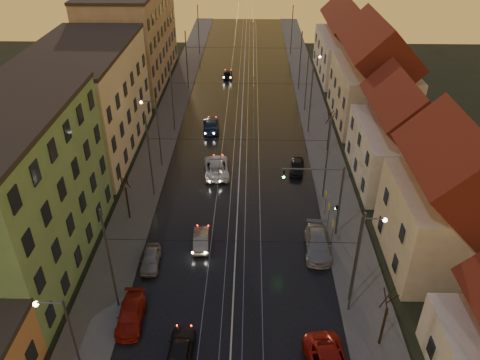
# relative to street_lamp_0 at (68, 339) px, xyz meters

# --- Properties ---
(road) EXTENTS (16.00, 120.00, 0.04)m
(road) POSITION_rel_street_lamp_0_xyz_m (9.10, 38.00, -4.87)
(road) COLOR black
(road) RESTS_ON ground
(sidewalk_left) EXTENTS (4.00, 120.00, 0.15)m
(sidewalk_left) POSITION_rel_street_lamp_0_xyz_m (-0.90, 38.00, -4.81)
(sidewalk_left) COLOR #4C4C4C
(sidewalk_left) RESTS_ON ground
(sidewalk_right) EXTENTS (4.00, 120.00, 0.15)m
(sidewalk_right) POSITION_rel_street_lamp_0_xyz_m (19.10, 38.00, -4.81)
(sidewalk_right) COLOR #4C4C4C
(sidewalk_right) RESTS_ON ground
(tram_rail_0) EXTENTS (0.06, 120.00, 0.03)m
(tram_rail_0) POSITION_rel_street_lamp_0_xyz_m (6.90, 38.00, -4.83)
(tram_rail_0) COLOR gray
(tram_rail_0) RESTS_ON road
(tram_rail_1) EXTENTS (0.06, 120.00, 0.03)m
(tram_rail_1) POSITION_rel_street_lamp_0_xyz_m (8.33, 38.00, -4.83)
(tram_rail_1) COLOR gray
(tram_rail_1) RESTS_ON road
(tram_rail_2) EXTENTS (0.06, 120.00, 0.03)m
(tram_rail_2) POSITION_rel_street_lamp_0_xyz_m (9.87, 38.00, -4.83)
(tram_rail_2) COLOR gray
(tram_rail_2) RESTS_ON road
(tram_rail_3) EXTENTS (0.06, 120.00, 0.03)m
(tram_rail_3) POSITION_rel_street_lamp_0_xyz_m (11.30, 38.00, -4.83)
(tram_rail_3) COLOR gray
(tram_rail_3) RESTS_ON road
(apartment_left_1) EXTENTS (10.00, 18.00, 13.00)m
(apartment_left_1) POSITION_rel_street_lamp_0_xyz_m (-8.40, 12.00, 1.61)
(apartment_left_1) COLOR #5E8A58
(apartment_left_1) RESTS_ON ground
(apartment_left_2) EXTENTS (10.00, 20.00, 12.00)m
(apartment_left_2) POSITION_rel_street_lamp_0_xyz_m (-8.40, 32.00, 1.11)
(apartment_left_2) COLOR beige
(apartment_left_2) RESTS_ON ground
(apartment_left_3) EXTENTS (10.00, 24.00, 14.00)m
(apartment_left_3) POSITION_rel_street_lamp_0_xyz_m (-8.40, 56.00, 2.11)
(apartment_left_3) COLOR #90715D
(apartment_left_3) RESTS_ON ground
(house_right_1) EXTENTS (8.67, 10.20, 10.80)m
(house_right_1) POSITION_rel_street_lamp_0_xyz_m (26.10, 13.00, 0.56)
(house_right_1) COLOR #BFAB92
(house_right_1) RESTS_ON ground
(house_right_2) EXTENTS (9.18, 12.24, 9.20)m
(house_right_2) POSITION_rel_street_lamp_0_xyz_m (26.10, 26.00, -0.24)
(house_right_2) COLOR beige
(house_right_2) RESTS_ON ground
(house_right_3) EXTENTS (9.18, 14.28, 11.50)m
(house_right_3) POSITION_rel_street_lamp_0_xyz_m (26.10, 41.00, 0.92)
(house_right_3) COLOR #BFAB92
(house_right_3) RESTS_ON ground
(house_right_4) EXTENTS (9.18, 16.32, 10.00)m
(house_right_4) POSITION_rel_street_lamp_0_xyz_m (26.10, 59.00, 0.16)
(house_right_4) COLOR beige
(house_right_4) RESTS_ON ground
(catenary_pole_l_1) EXTENTS (0.16, 0.16, 9.00)m
(catenary_pole_l_1) POSITION_rel_street_lamp_0_xyz_m (0.50, 7.00, -0.39)
(catenary_pole_l_1) COLOR #595B60
(catenary_pole_l_1) RESTS_ON ground
(catenary_pole_r_1) EXTENTS (0.16, 0.16, 9.00)m
(catenary_pole_r_1) POSITION_rel_street_lamp_0_xyz_m (17.70, 7.00, -0.39)
(catenary_pole_r_1) COLOR #595B60
(catenary_pole_r_1) RESTS_ON ground
(catenary_pole_l_2) EXTENTS (0.16, 0.16, 9.00)m
(catenary_pole_l_2) POSITION_rel_street_lamp_0_xyz_m (0.50, 22.00, -0.39)
(catenary_pole_l_2) COLOR #595B60
(catenary_pole_l_2) RESTS_ON ground
(catenary_pole_r_2) EXTENTS (0.16, 0.16, 9.00)m
(catenary_pole_r_2) POSITION_rel_street_lamp_0_xyz_m (17.70, 22.00, -0.39)
(catenary_pole_r_2) COLOR #595B60
(catenary_pole_r_2) RESTS_ON ground
(catenary_pole_l_3) EXTENTS (0.16, 0.16, 9.00)m
(catenary_pole_l_3) POSITION_rel_street_lamp_0_xyz_m (0.50, 37.00, -0.39)
(catenary_pole_l_3) COLOR #595B60
(catenary_pole_l_3) RESTS_ON ground
(catenary_pole_r_3) EXTENTS (0.16, 0.16, 9.00)m
(catenary_pole_r_3) POSITION_rel_street_lamp_0_xyz_m (17.70, 37.00, -0.39)
(catenary_pole_r_3) COLOR #595B60
(catenary_pole_r_3) RESTS_ON ground
(catenary_pole_l_4) EXTENTS (0.16, 0.16, 9.00)m
(catenary_pole_l_4) POSITION_rel_street_lamp_0_xyz_m (0.50, 52.00, -0.39)
(catenary_pole_l_4) COLOR #595B60
(catenary_pole_l_4) RESTS_ON ground
(catenary_pole_r_4) EXTENTS (0.16, 0.16, 9.00)m
(catenary_pole_r_4) POSITION_rel_street_lamp_0_xyz_m (17.70, 52.00, -0.39)
(catenary_pole_r_4) COLOR #595B60
(catenary_pole_r_4) RESTS_ON ground
(catenary_pole_l_5) EXTENTS (0.16, 0.16, 9.00)m
(catenary_pole_l_5) POSITION_rel_street_lamp_0_xyz_m (0.50, 70.00, -0.39)
(catenary_pole_l_5) COLOR #595B60
(catenary_pole_l_5) RESTS_ON ground
(catenary_pole_r_5) EXTENTS (0.16, 0.16, 9.00)m
(catenary_pole_r_5) POSITION_rel_street_lamp_0_xyz_m (17.70, 70.00, -0.39)
(catenary_pole_r_5) COLOR #595B60
(catenary_pole_r_5) RESTS_ON ground
(street_lamp_0) EXTENTS (1.75, 0.32, 8.00)m
(street_lamp_0) POSITION_rel_street_lamp_0_xyz_m (0.00, 0.00, 0.00)
(street_lamp_0) COLOR #595B60
(street_lamp_0) RESTS_ON ground
(street_lamp_1) EXTENTS (1.75, 0.32, 8.00)m
(street_lamp_1) POSITION_rel_street_lamp_0_xyz_m (18.21, 8.00, 0.00)
(street_lamp_1) COLOR #595B60
(street_lamp_1) RESTS_ON ground
(street_lamp_2) EXTENTS (1.75, 0.32, 8.00)m
(street_lamp_2) POSITION_rel_street_lamp_0_xyz_m (0.00, 28.00, 0.00)
(street_lamp_2) COLOR #595B60
(street_lamp_2) RESTS_ON ground
(street_lamp_3) EXTENTS (1.75, 0.32, 8.00)m
(street_lamp_3) POSITION_rel_street_lamp_0_xyz_m (18.21, 44.00, 0.00)
(street_lamp_3) COLOR #595B60
(street_lamp_3) RESTS_ON ground
(traffic_light_mast) EXTENTS (5.30, 0.32, 7.20)m
(traffic_light_mast) POSITION_rel_street_lamp_0_xyz_m (17.10, 16.00, -0.29)
(traffic_light_mast) COLOR #595B60
(traffic_light_mast) RESTS_ON ground
(bare_tree_0) EXTENTS (1.09, 1.09, 5.11)m
(bare_tree_0) POSITION_rel_street_lamp_0_xyz_m (-1.09, 18.00, -2.40)
(bare_tree_0) COLOR black
(bare_tree_0) RESTS_ON ground
(bare_tree_1) EXTENTS (1.09, 1.09, 5.11)m
(bare_tree_1) POSITION_rel_street_lamp_0_xyz_m (19.31, 4.00, -2.40)
(bare_tree_1) COLOR black
(bare_tree_1) RESTS_ON ground
(bare_tree_2) EXTENTS (1.09, 1.09, 5.11)m
(bare_tree_2) POSITION_rel_street_lamp_0_xyz_m (19.51, 32.00, -2.40)
(bare_tree_2) COLOR black
(bare_tree_2) RESTS_ON ground
(driving_car_0) EXTENTS (1.81, 4.27, 1.44)m
(driving_car_0) POSITION_rel_street_lamp_0_xyz_m (5.78, 2.62, -4.17)
(driving_car_0) COLOR black
(driving_car_0) RESTS_ON ground
(driving_car_1) EXTENTS (1.60, 3.85, 1.24)m
(driving_car_1) POSITION_rel_street_lamp_0_xyz_m (6.06, 14.30, -4.27)
(driving_car_1) COLOR gray
(driving_car_1) RESTS_ON ground
(driving_car_2) EXTENTS (3.19, 5.91, 1.58)m
(driving_car_2) POSITION_rel_street_lamp_0_xyz_m (6.59, 26.60, -4.10)
(driving_car_2) COLOR silver
(driving_car_2) RESTS_ON ground
(driving_car_3) EXTENTS (2.43, 5.12, 1.44)m
(driving_car_3) POSITION_rel_street_lamp_0_xyz_m (5.16, 37.42, -4.17)
(driving_car_3) COLOR navy
(driving_car_3) RESTS_ON ground
(driving_car_4) EXTENTS (1.60, 3.75, 1.27)m
(driving_car_4) POSITION_rel_street_lamp_0_xyz_m (6.43, 57.21, -4.25)
(driving_car_4) COLOR black
(driving_car_4) RESTS_ON ground
(parked_left_2) EXTENTS (1.97, 4.44, 1.27)m
(parked_left_2) POSITION_rel_street_lamp_0_xyz_m (1.79, 5.65, -4.25)
(parked_left_2) COLOR maroon
(parked_left_2) RESTS_ON ground
(parked_left_3) EXTENTS (1.62, 3.67, 1.23)m
(parked_left_3) POSITION_rel_street_lamp_0_xyz_m (2.11, 11.68, -4.27)
(parked_left_3) COLOR #96969B
(parked_left_3) RESTS_ON ground
(parked_right_1) EXTENTS (2.41, 5.31, 1.51)m
(parked_right_1) POSITION_rel_street_lamp_0_xyz_m (16.18, 13.79, -4.13)
(parked_right_1) COLOR #9FA0A5
(parked_right_1) RESTS_ON ground
(parked_right_2) EXTENTS (1.99, 3.89, 1.27)m
(parked_right_2) POSITION_rel_street_lamp_0_xyz_m (15.46, 27.07, -4.25)
(parked_right_2) COLOR black
(parked_right_2) RESTS_ON ground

